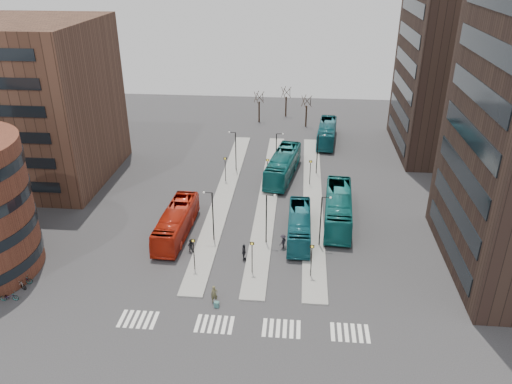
# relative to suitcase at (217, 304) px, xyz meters

# --- Properties ---
(ground) EXTENTS (160.00, 160.00, 0.00)m
(ground) POSITION_rel_suitcase_xyz_m (1.19, -6.38, -0.29)
(ground) COLOR #2A2A2C
(ground) RESTS_ON ground
(island_left) EXTENTS (2.50, 45.00, 0.15)m
(island_left) POSITION_rel_suitcase_xyz_m (-2.81, 23.62, -0.21)
(island_left) COLOR gray
(island_left) RESTS_ON ground
(island_mid) EXTENTS (2.50, 45.00, 0.15)m
(island_mid) POSITION_rel_suitcase_xyz_m (3.19, 23.62, -0.21)
(island_mid) COLOR gray
(island_mid) RESTS_ON ground
(island_right) EXTENTS (2.50, 45.00, 0.15)m
(island_right) POSITION_rel_suitcase_xyz_m (9.19, 23.62, -0.21)
(island_right) COLOR gray
(island_right) RESTS_ON ground
(suitcase) EXTENTS (0.49, 0.40, 0.57)m
(suitcase) POSITION_rel_suitcase_xyz_m (0.00, 0.00, 0.00)
(suitcase) COLOR navy
(suitcase) RESTS_ON ground
(red_bus) EXTENTS (3.15, 11.85, 3.28)m
(red_bus) POSITION_rel_suitcase_xyz_m (-6.75, 12.59, 1.35)
(red_bus) COLOR #B1200D
(red_bus) RESTS_ON ground
(teal_bus_a) EXTENTS (2.51, 10.74, 2.99)m
(teal_bus_a) POSITION_rel_suitcase_xyz_m (7.48, 13.41, 1.21)
(teal_bus_a) COLOR #135763
(teal_bus_a) RESTS_ON ground
(teal_bus_b) EXTENTS (5.12, 13.39, 3.64)m
(teal_bus_b) POSITION_rel_suitcase_xyz_m (4.86, 30.26, 1.54)
(teal_bus_b) COLOR #125D5D
(teal_bus_b) RESTS_ON ground
(teal_bus_c) EXTENTS (3.87, 13.30, 3.66)m
(teal_bus_c) POSITION_rel_suitcase_xyz_m (12.14, 17.55, 1.54)
(teal_bus_c) COLOR #136362
(teal_bus_c) RESTS_ON ground
(teal_bus_d) EXTENTS (3.90, 12.23, 3.35)m
(teal_bus_d) POSITION_rel_suitcase_xyz_m (11.77, 45.58, 1.39)
(teal_bus_d) COLOR #12545E
(teal_bus_d) RESTS_ON ground
(traveller) EXTENTS (0.75, 0.59, 1.80)m
(traveller) POSITION_rel_suitcase_xyz_m (-0.31, 0.70, 0.62)
(traveller) COLOR brown
(traveller) RESTS_ON ground
(commuter_a) EXTENTS (0.82, 0.67, 1.58)m
(commuter_a) POSITION_rel_suitcase_xyz_m (-4.37, 9.11, 0.51)
(commuter_a) COLOR black
(commuter_a) RESTS_ON ground
(commuter_b) EXTENTS (0.64, 1.17, 1.89)m
(commuter_b) POSITION_rel_suitcase_xyz_m (1.67, 8.09, 0.66)
(commuter_b) COLOR black
(commuter_b) RESTS_ON ground
(commuter_c) EXTENTS (1.13, 1.27, 1.71)m
(commuter_c) POSITION_rel_suitcase_xyz_m (5.74, 10.83, 0.57)
(commuter_c) COLOR black
(commuter_c) RESTS_ON ground
(bicycle_near) EXTENTS (1.78, 0.86, 0.90)m
(bicycle_near) POSITION_rel_suitcase_xyz_m (-19.81, -0.86, 0.16)
(bicycle_near) COLOR gray
(bicycle_near) RESTS_ON ground
(bicycle_mid) EXTENTS (1.84, 1.00, 1.06)m
(bicycle_mid) POSITION_rel_suitcase_xyz_m (-19.81, 0.99, 0.25)
(bicycle_mid) COLOR gray
(bicycle_mid) RESTS_ON ground
(bicycle_far) EXTENTS (1.88, 1.18, 0.93)m
(bicycle_far) POSITION_rel_suitcase_xyz_m (-19.81, 1.65, 0.18)
(bicycle_far) COLOR gray
(bicycle_far) RESTS_ON ground
(crosswalk_stripes) EXTENTS (22.35, 2.40, 0.01)m
(crosswalk_stripes) POSITION_rel_suitcase_xyz_m (2.94, -2.38, -0.28)
(crosswalk_stripes) COLOR silver
(crosswalk_stripes) RESTS_ON ground
(office_block) EXTENTS (25.00, 20.12, 22.00)m
(office_block) POSITION_rel_suitcase_xyz_m (-32.81, 27.60, 10.72)
(office_block) COLOR #4E3124
(office_block) RESTS_ON ground
(tower_far) EXTENTS (20.12, 20.00, 30.00)m
(tower_far) POSITION_rel_suitcase_xyz_m (33.17, 43.62, 14.71)
(tower_far) COLOR #2E2019
(tower_far) RESTS_ON ground
(sign_poles) EXTENTS (12.45, 22.12, 3.65)m
(sign_poles) POSITION_rel_suitcase_xyz_m (2.79, 16.62, 2.12)
(sign_poles) COLOR black
(sign_poles) RESTS_ON ground
(lamp_posts) EXTENTS (14.04, 20.24, 6.12)m
(lamp_posts) POSITION_rel_suitcase_xyz_m (3.83, 21.62, 3.29)
(lamp_posts) COLOR black
(lamp_posts) RESTS_ON ground
(bare_trees) EXTENTS (10.97, 8.14, 5.90)m
(bare_trees) POSITION_rel_suitcase_xyz_m (3.86, 56.28, 2.44)
(bare_trees) COLOR black
(bare_trees) RESTS_ON ground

